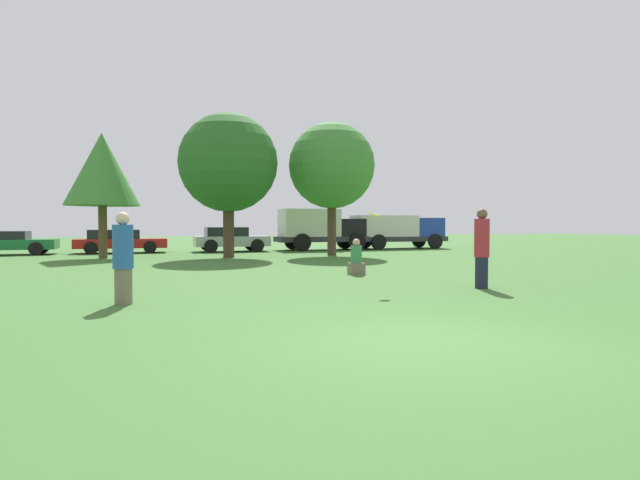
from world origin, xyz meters
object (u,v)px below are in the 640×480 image
Objects in this scene: parked_car_red at (119,241)px; parked_car_silver at (230,239)px; tree_1 at (228,163)px; tree_2 at (332,166)px; bystander_sitting at (356,260)px; frisbee at (375,215)px; tree_0 at (102,170)px; delivery_truck_black at (319,228)px; parked_car_green at (7,242)px; person_catcher at (482,248)px; person_thrower at (123,258)px; delivery_truck_blue at (396,229)px.

parked_car_silver is at bearing -4.33° from parked_car_red.
tree_2 is at bearing -0.47° from tree_1.
bystander_sitting is 0.24× the size of parked_car_red.
tree_0 is at bearing 115.55° from frisbee.
delivery_truck_black is at bearing -2.19° from parked_car_red.
frisbee is 0.06× the size of parked_car_green.
parked_car_red reaches higher than bystander_sitting.
tree_2 is 1.21× the size of delivery_truck_black.
parked_car_red is at bearing 0.15° from parked_car_green.
delivery_truck_black is (1.07, 5.04, -3.01)m from tree_2.
person_thrower is at bearing -0.00° from person_catcher.
delivery_truck_blue is at bearing 61.55° from frisbee.
parked_car_red is at bearing 108.68° from frisbee.
tree_0 is 1.38× the size of parked_car_silver.
tree_0 is 1.21× the size of parked_car_red.
bystander_sitting is 0.27× the size of parked_car_silver.
person_catcher reaches higher than parked_car_green.
parked_car_silver is at bearing 91.53° from frisbee.
tree_2 is at bearing -19.97° from parked_car_green.
delivery_truck_black reaches higher than parked_car_silver.
parked_car_green is at bearing 108.93° from person_thrower.
person_catcher is at bearing -57.24° from tree_0.
tree_1 is at bearing -72.73° from person_catcher.
bystander_sitting is at bearing -75.13° from tree_1.
parked_car_green is 5.16m from parked_car_red.
parked_car_green reaches higher than bystander_sitting.
bystander_sitting is 0.17× the size of tree_2.
tree_0 is 0.90× the size of delivery_truck_blue.
frisbee is 0.06× the size of parked_car_silver.
delivery_truck_blue is at bearing 40.32° from tree_2.
tree_1 reaches higher than delivery_truck_black.
parked_car_green is 21.12m from delivery_truck_blue.
tree_0 is at bearing -96.36° from parked_car_red.
tree_0 is (-6.67, 13.96, 2.16)m from frisbee.
tree_1 is (-3.89, 13.28, 3.31)m from person_catcher.
parked_car_silver is at bearing 76.01° from person_thrower.
person_catcher is at bearing -111.30° from delivery_truck_blue.
parked_car_red is (-4.87, 5.42, -3.62)m from tree_1.
tree_1 is at bearing -155.01° from delivery_truck_blue.
tree_0 reaches higher than parked_car_red.
frisbee is at bearing -105.84° from tree_2.
tree_0 is at bearing -56.30° from person_catcher.
bystander_sitting is (1.11, 3.71, -1.29)m from frisbee.
tree_2 reaches higher than parked_car_green.
frisbee is at bearing -71.29° from parked_car_red.
tree_1 reaches higher than frisbee.
person_catcher is 1.75× the size of bystander_sitting.
person_catcher reaches higher than parked_car_red.
person_thrower is 20.74m from delivery_truck_black.
tree_0 reaches higher than parked_car_green.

